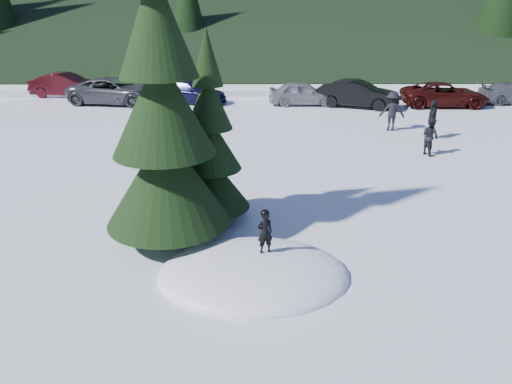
{
  "coord_description": "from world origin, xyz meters",
  "views": [
    {
      "loc": [
        -0.02,
        -10.11,
        6.05
      ],
      "look_at": [
        0.07,
        2.51,
        1.1
      ],
      "focal_mm": 35.0,
      "sensor_mm": 36.0,
      "label": 1
    }
  ],
  "objects_px": {
    "child_skier": "(265,232)",
    "car_2": "(115,91)",
    "spruce_short": "(210,149)",
    "car_5": "(358,94)",
    "adult_2": "(392,111)",
    "car_4": "(303,93)",
    "spruce_tall": "(162,118)",
    "car_1": "(66,85)",
    "car_3": "(191,92)",
    "adult_1": "(432,120)",
    "adult_0": "(430,136)",
    "car_6": "(445,95)"
  },
  "relations": [
    {
      "from": "car_3",
      "to": "car_6",
      "type": "bearing_deg",
      "value": -71.54
    },
    {
      "from": "adult_0",
      "to": "adult_1",
      "type": "distance_m",
      "value": 2.66
    },
    {
      "from": "adult_0",
      "to": "car_4",
      "type": "height_order",
      "value": "adult_0"
    },
    {
      "from": "child_skier",
      "to": "car_4",
      "type": "height_order",
      "value": "child_skier"
    },
    {
      "from": "adult_0",
      "to": "car_3",
      "type": "relative_size",
      "value": 0.33
    },
    {
      "from": "spruce_tall",
      "to": "car_2",
      "type": "distance_m",
      "value": 19.44
    },
    {
      "from": "adult_0",
      "to": "adult_2",
      "type": "relative_size",
      "value": 0.81
    },
    {
      "from": "adult_2",
      "to": "car_3",
      "type": "height_order",
      "value": "adult_2"
    },
    {
      "from": "car_3",
      "to": "car_6",
      "type": "xyz_separation_m",
      "value": [
        15.08,
        -1.16,
        0.03
      ]
    },
    {
      "from": "child_skier",
      "to": "adult_0",
      "type": "relative_size",
      "value": 0.66
    },
    {
      "from": "car_5",
      "to": "adult_1",
      "type": "bearing_deg",
      "value": -143.15
    },
    {
      "from": "car_5",
      "to": "spruce_short",
      "type": "bearing_deg",
      "value": 176.07
    },
    {
      "from": "spruce_short",
      "to": "car_2",
      "type": "relative_size",
      "value": 0.97
    },
    {
      "from": "spruce_short",
      "to": "car_2",
      "type": "bearing_deg",
      "value": 112.79
    },
    {
      "from": "child_skier",
      "to": "car_2",
      "type": "xyz_separation_m",
      "value": [
        -8.56,
        19.84,
        -0.22
      ]
    },
    {
      "from": "car_1",
      "to": "car_4",
      "type": "height_order",
      "value": "car_1"
    },
    {
      "from": "spruce_tall",
      "to": "car_1",
      "type": "xyz_separation_m",
      "value": [
        -9.82,
        20.64,
        -2.57
      ]
    },
    {
      "from": "spruce_short",
      "to": "car_2",
      "type": "distance_m",
      "value": 18.37
    },
    {
      "from": "car_3",
      "to": "spruce_short",
      "type": "bearing_deg",
      "value": -148.58
    },
    {
      "from": "car_5",
      "to": "adult_0",
      "type": "bearing_deg",
      "value": -152.55
    },
    {
      "from": "spruce_tall",
      "to": "car_2",
      "type": "relative_size",
      "value": 1.55
    },
    {
      "from": "spruce_short",
      "to": "car_5",
      "type": "relative_size",
      "value": 1.15
    },
    {
      "from": "spruce_short",
      "to": "adult_2",
      "type": "bearing_deg",
      "value": 52.61
    },
    {
      "from": "car_6",
      "to": "car_1",
      "type": "bearing_deg",
      "value": 83.54
    },
    {
      "from": "adult_2",
      "to": "car_1",
      "type": "distance_m",
      "value": 20.73
    },
    {
      "from": "spruce_tall",
      "to": "car_5",
      "type": "bearing_deg",
      "value": 64.07
    },
    {
      "from": "spruce_tall",
      "to": "car_6",
      "type": "xyz_separation_m",
      "value": [
        13.5,
        17.4,
        -2.63
      ]
    },
    {
      "from": "child_skier",
      "to": "car_3",
      "type": "relative_size",
      "value": 0.22
    },
    {
      "from": "child_skier",
      "to": "adult_2",
      "type": "distance_m",
      "value": 14.74
    },
    {
      "from": "car_3",
      "to": "car_1",
      "type": "bearing_deg",
      "value": 98.72
    },
    {
      "from": "car_1",
      "to": "car_5",
      "type": "bearing_deg",
      "value": -95.12
    },
    {
      "from": "spruce_short",
      "to": "car_4",
      "type": "relative_size",
      "value": 1.32
    },
    {
      "from": "adult_0",
      "to": "car_2",
      "type": "distance_m",
      "value": 18.77
    },
    {
      "from": "car_3",
      "to": "adult_1",
      "type": "bearing_deg",
      "value": -102.22
    },
    {
      "from": "car_2",
      "to": "car_4",
      "type": "distance_m",
      "value": 11.3
    },
    {
      "from": "car_5",
      "to": "spruce_tall",
      "type": "bearing_deg",
      "value": 175.12
    },
    {
      "from": "spruce_short",
      "to": "adult_1",
      "type": "height_order",
      "value": "spruce_short"
    },
    {
      "from": "adult_1",
      "to": "car_5",
      "type": "relative_size",
      "value": 0.37
    },
    {
      "from": "child_skier",
      "to": "adult_0",
      "type": "xyz_separation_m",
      "value": [
        6.94,
        9.26,
        -0.22
      ]
    },
    {
      "from": "spruce_tall",
      "to": "adult_0",
      "type": "distance_m",
      "value": 12.43
    },
    {
      "from": "car_1",
      "to": "car_3",
      "type": "relative_size",
      "value": 1.0
    },
    {
      "from": "adult_2",
      "to": "car_4",
      "type": "relative_size",
      "value": 0.46
    },
    {
      "from": "adult_2",
      "to": "car_1",
      "type": "bearing_deg",
      "value": -19.49
    },
    {
      "from": "car_5",
      "to": "car_6",
      "type": "relative_size",
      "value": 0.94
    },
    {
      "from": "child_skier",
      "to": "adult_1",
      "type": "distance_m",
      "value": 14.14
    },
    {
      "from": "spruce_short",
      "to": "spruce_tall",
      "type": "bearing_deg",
      "value": -125.54
    },
    {
      "from": "spruce_tall",
      "to": "adult_0",
      "type": "relative_size",
      "value": 5.66
    },
    {
      "from": "car_2",
      "to": "car_6",
      "type": "relative_size",
      "value": 1.11
    },
    {
      "from": "car_2",
      "to": "car_6",
      "type": "distance_m",
      "value": 19.62
    },
    {
      "from": "car_1",
      "to": "car_6",
      "type": "bearing_deg",
      "value": -92.21
    }
  ]
}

